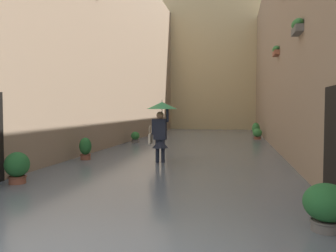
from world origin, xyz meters
name	(u,v)px	position (x,y,z in m)	size (l,w,h in m)	color
ground_plane	(194,149)	(0.00, -12.60, 0.00)	(62.99, 62.99, 0.00)	gray
flood_water	(194,147)	(0.00, -12.60, 0.07)	(7.76, 31.19, 0.14)	slate
building_facade_left	(297,45)	(-4.38, -12.59, 4.52)	(2.04, 29.19, 9.04)	gray
building_facade_right	(102,44)	(4.38, -12.59, 4.90)	(2.04, 29.19, 9.79)	gray
building_facade_far	(213,64)	(0.00, -26.09, 5.63)	(10.56, 1.80, 11.26)	tan
person_wading	(161,121)	(0.42, -7.52, 1.45)	(0.94, 0.94, 2.10)	#4C4233
potted_plant_far_right	(85,150)	(3.00, -7.62, 0.47)	(0.40, 0.40, 0.87)	brown
potted_plant_mid_left	(257,134)	(-3.07, -16.51, 0.40)	(0.50, 0.50, 0.74)	brown
potted_plant_near_right	(135,138)	(2.98, -13.24, 0.37)	(0.42, 0.42, 0.70)	#66605B
potted_plant_mid_right	(17,168)	(2.95, -3.99, 0.49)	(0.54, 0.54, 0.85)	brown
potted_plant_far_left	(326,208)	(-3.07, -2.17, 0.46)	(0.62, 0.62, 0.80)	#66605B
potted_plant_near_left	(256,131)	(-3.06, -17.78, 0.54)	(0.46, 0.46, 1.01)	#66605B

